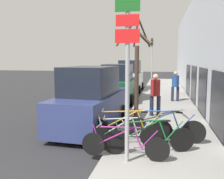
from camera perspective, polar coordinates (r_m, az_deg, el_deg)
The scene contains 16 objects.
ground_plane at distance 13.63m, azimuth 0.83°, elevation -4.06°, with size 80.00×80.00×0.00m, color #28282B.
sidewalk_curb at distance 16.16m, azimuth 11.78°, elevation -2.21°, with size 3.20×32.00×0.15m.
building_facade at distance 16.02m, azimuth 18.40°, elevation 8.79°, with size 0.23×32.00×6.50m.
signpost at distance 5.76m, azimuth 3.53°, elevation 4.55°, with size 0.56×0.12×3.92m.
bicycle_0 at distance 6.30m, azimuth 2.86°, elevation -12.43°, with size 2.21×0.44×0.83m.
bicycle_1 at distance 6.70m, azimuth 8.53°, elevation -11.06°, with size 2.33×0.80×0.90m.
bicycle_2 at distance 7.12m, azimuth 2.95°, elevation -10.10°, with size 2.04×0.50×0.85m.
bicycle_3 at distance 7.40m, azimuth 3.71°, elevation -9.00°, with size 2.57×0.45×0.99m.
bicycle_4 at distance 7.78m, azimuth 11.80°, elevation -8.49°, with size 2.39×0.49×0.94m.
parked_car_0 at distance 9.41m, azimuth -4.67°, elevation -2.59°, with size 2.21×4.88×2.33m.
parked_car_1 at distance 15.40m, azimuth 1.46°, elevation 1.12°, with size 2.14×4.82×2.30m.
parked_car_2 at distance 20.63m, azimuth 4.17°, elevation 2.81°, with size 1.98×4.31×2.52m.
pedestrian_near at distance 10.86m, azimuth 9.87°, elevation -0.54°, with size 0.47×0.41×1.83m.
pedestrian_far at distance 15.03m, azimuth 14.28°, elevation 1.22°, with size 0.46×0.39×1.75m.
street_tree at distance 9.68m, azimuth 5.75°, elevation 3.86°, with size 1.45×1.95×4.09m.
traffic_light at distance 23.90m, azimuth 9.10°, elevation 7.88°, with size 0.20×0.30×4.50m.
Camera 1 is at (2.45, -1.96, 2.60)m, focal length 40.00 mm.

